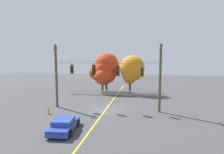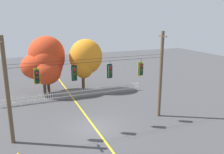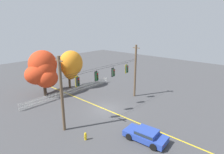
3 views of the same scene
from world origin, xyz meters
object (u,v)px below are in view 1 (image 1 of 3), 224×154
at_px(autumn_maple_near_fence, 103,73).
at_px(traffic_signal_northbound_secondary, 93,70).
at_px(autumn_maple_mid, 107,67).
at_px(fire_hydrant, 48,111).
at_px(traffic_signal_eastbound_side, 72,69).
at_px(autumn_oak_far_east, 131,70).
at_px(parked_car, 64,124).
at_px(traffic_signal_westbound_side, 142,72).
at_px(traffic_signal_southbound_primary, 118,71).

bearing_deg(autumn_maple_near_fence, traffic_signal_northbound_secondary, -83.23).
distance_m(autumn_maple_mid, fire_hydrant, 15.19).
xyz_separation_m(traffic_signal_eastbound_side, autumn_oak_far_east, (6.48, 10.20, -0.76)).
xyz_separation_m(autumn_maple_mid, fire_hydrant, (-3.86, -14.16, -3.90)).
distance_m(traffic_signal_eastbound_side, autumn_maple_near_fence, 10.52).
distance_m(traffic_signal_eastbound_side, parked_car, 8.63).
bearing_deg(parked_car, traffic_signal_eastbound_side, 105.76).
relative_size(traffic_signal_westbound_side, autumn_maple_mid, 0.23).
bearing_deg(traffic_signal_northbound_secondary, autumn_oak_far_east, 69.84).
bearing_deg(traffic_signal_westbound_side, parked_car, -131.50).
bearing_deg(traffic_signal_westbound_side, traffic_signal_southbound_primary, -179.99).
distance_m(parked_car, fire_hydrant, 5.69).
relative_size(traffic_signal_northbound_secondary, traffic_signal_southbound_primary, 0.95).
bearing_deg(traffic_signal_westbound_side, autumn_maple_mid, 119.39).
height_order(traffic_signal_eastbound_side, parked_car, traffic_signal_eastbound_side).
bearing_deg(traffic_signal_southbound_primary, autumn_maple_mid, 107.26).
bearing_deg(traffic_signal_northbound_secondary, traffic_signal_southbound_primary, -0.01).
bearing_deg(autumn_maple_near_fence, parked_car, -88.25).
xyz_separation_m(autumn_maple_near_fence, parked_car, (0.54, -17.58, -2.80)).
height_order(traffic_signal_eastbound_side, autumn_maple_near_fence, autumn_maple_near_fence).
height_order(traffic_signal_westbound_side, autumn_oak_far_east, autumn_oak_far_east).
bearing_deg(traffic_signal_northbound_secondary, traffic_signal_eastbound_side, -180.00).
height_order(traffic_signal_northbound_secondary, fire_hydrant, traffic_signal_northbound_secondary).
bearing_deg(autumn_maple_mid, traffic_signal_southbound_primary, -72.74).
xyz_separation_m(traffic_signal_southbound_primary, fire_hydrant, (-7.33, -2.97, -4.29)).
relative_size(traffic_signal_eastbound_side, parked_car, 0.32).
bearing_deg(fire_hydrant, traffic_signal_northbound_secondary, 33.89).
xyz_separation_m(traffic_signal_eastbound_side, fire_hydrant, (-1.69, -2.97, -4.40)).
height_order(traffic_signal_eastbound_side, autumn_oak_far_east, autumn_oak_far_east).
bearing_deg(autumn_maple_mid, autumn_oak_far_east, -12.88).
distance_m(traffic_signal_southbound_primary, autumn_maple_near_fence, 11.19).
bearing_deg(traffic_signal_northbound_secondary, autumn_maple_mid, 92.89).
bearing_deg(parked_car, traffic_signal_westbound_side, 48.50).
bearing_deg(traffic_signal_eastbound_side, autumn_maple_mid, 79.02).
xyz_separation_m(traffic_signal_northbound_secondary, traffic_signal_southbound_primary, (2.91, -0.00, -0.10)).
distance_m(traffic_signal_eastbound_side, fire_hydrant, 5.57).
relative_size(traffic_signal_northbound_secondary, parked_car, 0.33).
relative_size(autumn_maple_near_fence, autumn_maple_mid, 0.82).
xyz_separation_m(traffic_signal_eastbound_side, autumn_maple_mid, (2.17, 11.19, -0.50)).
distance_m(traffic_signal_eastbound_side, traffic_signal_westbound_side, 8.48).
height_order(traffic_signal_northbound_secondary, autumn_oak_far_east, autumn_oak_far_east).
distance_m(traffic_signal_westbound_side, fire_hydrant, 11.40).
bearing_deg(autumn_maple_near_fence, fire_hydrant, -103.52).
distance_m(traffic_signal_northbound_secondary, autumn_maple_near_fence, 10.48).
bearing_deg(traffic_signal_southbound_primary, fire_hydrant, -157.95).
bearing_deg(autumn_oak_far_east, parked_car, -104.24).
bearing_deg(parked_car, autumn_maple_mid, 89.62).
xyz_separation_m(autumn_maple_mid, parked_car, (-0.12, -18.45, -3.68)).
distance_m(traffic_signal_westbound_side, autumn_maple_mid, 12.85).
bearing_deg(fire_hydrant, traffic_signal_eastbound_side, 60.42).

